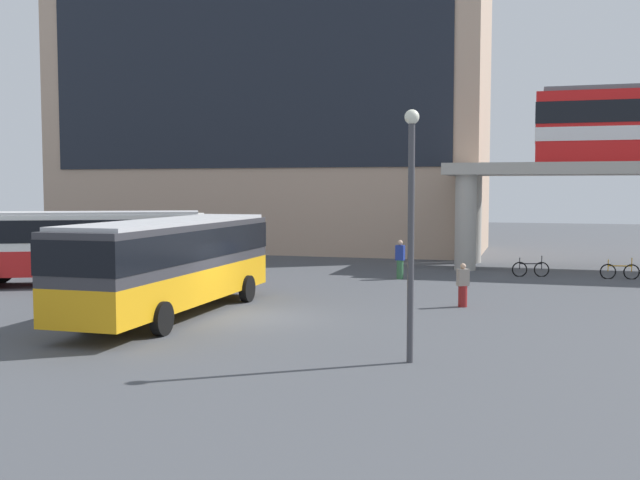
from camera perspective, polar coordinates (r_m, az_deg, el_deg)
name	(u,v)px	position (r m, az deg, el deg)	size (l,w,h in m)	color
ground_plane	(334,281)	(34.07, 1.09, -3.16)	(120.00, 120.00, 0.00)	#47494F
station_building	(271,103)	(52.68, -3.82, 10.50)	(29.40, 10.96, 20.38)	tan
bus_main	(172,257)	(25.08, -11.30, -1.26)	(2.79, 11.04, 3.22)	orange
bus_secondary	(78,240)	(34.23, -18.12, 0.02)	(11.05, 7.08, 3.22)	red
bicycle_black	(531,269)	(37.05, 15.89, -2.17)	(1.75, 0.50, 1.04)	black
bicycle_orange	(620,271)	(37.38, 22.06, -2.26)	(1.78, 0.28, 1.04)	black
pedestrian_near_building	(463,287)	(27.11, 10.93, -3.54)	(0.48, 0.43, 1.57)	maroon
pedestrian_by_bike_rack	(400,261)	(34.84, 6.18, -1.58)	(0.44, 0.32, 1.83)	#33663F
lamp_post	(411,214)	(18.06, 7.02, 1.99)	(0.36, 0.36, 6.15)	#3F3F44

